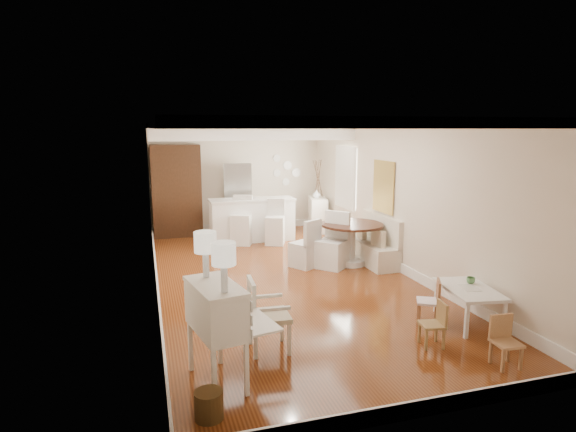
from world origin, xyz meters
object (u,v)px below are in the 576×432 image
secretary_bureau (216,334)px  fridge (251,198)px  gustavian_armchair (269,315)px  kids_chair_b (428,301)px  dining_table (351,244)px  sideboard (318,214)px  wicker_basket (209,405)px  bar_stool_left (241,220)px  pantry_cabinet (176,191)px  bar_stool_right (275,222)px  slip_chair_near (332,240)px  breakfast_counter (252,220)px  kids_chair_c (507,342)px  slip_chair_far (305,243)px  kids_table (468,306)px  kids_chair_a (432,324)px

secretary_bureau → fridge: (2.00, 7.45, 0.35)m
gustavian_armchair → kids_chair_b: gustavian_armchair is taller
secretary_bureau → dining_table: secretary_bureau is taller
secretary_bureau → sideboard: secretary_bureau is taller
wicker_basket → bar_stool_left: 6.94m
pantry_cabinet → dining_table: bearing=-49.7°
bar_stool_right → pantry_cabinet: bearing=165.5°
slip_chair_near → bar_stool_left: bearing=166.9°
gustavian_armchair → slip_chair_near: slip_chair_near is taller
wicker_basket → fridge: size_ratio=0.15×
bar_stool_left → breakfast_counter: bearing=65.9°
kids_chair_c → fridge: bearing=103.4°
gustavian_armchair → slip_chair_near: 3.72m
gustavian_armchair → bar_stool_left: 5.55m
slip_chair_far → kids_chair_b: bearing=73.1°
wicker_basket → bar_stool_left: bearing=76.2°
slip_chair_far → sideboard: size_ratio=1.03×
slip_chair_near → kids_chair_b: bearing=-36.2°
kids_chair_b → fridge: bearing=-142.3°
gustavian_armchair → bar_stool_right: bearing=-12.5°
breakfast_counter → fridge: bearing=79.2°
slip_chair_far → kids_chair_c: bearing=70.4°
kids_chair_c → sideboard: (0.48, 7.59, 0.15)m
wicker_basket → sideboard: sideboard is taller
gustavian_armchair → kids_chair_c: gustavian_armchair is taller
kids_chair_b → pantry_cabinet: (-2.99, 6.69, 0.83)m
kids_chair_b → kids_chair_c: (0.13, -1.39, -0.02)m
kids_table → bar_stool_left: bearing=111.1°
kids_chair_b → dining_table: size_ratio=0.51×
wicker_basket → dining_table: bearing=52.2°
wicker_basket → kids_chair_c: 3.40m
bar_stool_left → bar_stool_right: (0.75, -0.22, -0.04)m
gustavian_armchair → wicker_basket: 1.56m
secretary_bureau → slip_chair_far: bearing=47.9°
pantry_cabinet → kids_chair_a: bearing=-70.5°
secretary_bureau → slip_chair_near: (2.80, 3.69, -0.01)m
kids_chair_b → kids_table: bearing=96.9°
pantry_cabinet → fridge: 1.92m
kids_chair_a → kids_chair_b: (0.38, 0.68, 0.02)m
kids_chair_c → sideboard: sideboard is taller
wicker_basket → kids_chair_a: (2.88, 0.74, 0.16)m
kids_chair_c → breakfast_counter: bearing=106.2°
slip_chair_near → kids_table: bearing=-27.5°
slip_chair_near → pantry_cabinet: 4.69m
gustavian_armchair → slip_chair_far: size_ratio=0.95×
kids_chair_a → breakfast_counter: bearing=-161.5°
kids_chair_b → breakfast_counter: 5.76m
secretary_bureau → breakfast_counter: size_ratio=0.54×
kids_chair_b → breakfast_counter: size_ratio=0.31×
gustavian_armchair → kids_chair_a: size_ratio=1.56×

